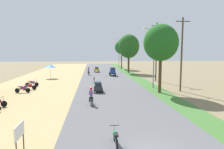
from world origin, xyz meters
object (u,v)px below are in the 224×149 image
object	(u,v)px
vendor_umbrella	(50,66)
motorbike_ahead_second	(115,136)
parked_motorbike_third	(23,89)
median_tree_second	(129,46)
parked_motorbike_fourth	(29,86)
parked_motorbike_fifth	(32,83)
median_tree_third	(122,47)
car_van_blue	(112,71)
utility_pole_near	(156,51)
car_sedan_yellow	(97,69)
street_signboard	(19,133)
streetlamp_mid	(119,51)
median_tree_nearest	(161,43)
motorbike_ahead_fifth	(89,71)
streetlamp_near	(154,53)
utility_pole_far	(182,53)
motorbike_ahead_fourth	(94,79)
car_hatchback_charcoal	(98,86)
motorbike_ahead_third	(91,96)

from	to	relation	value
vendor_umbrella	motorbike_ahead_second	world-z (taller)	vendor_umbrella
parked_motorbike_third	motorbike_ahead_second	xyz separation A→B (m)	(9.54, -14.78, 0.02)
median_tree_second	parked_motorbike_fourth	bearing A→B (deg)	-130.55
parked_motorbike_fifth	median_tree_third	distance (m)	31.67
car_van_blue	parked_motorbike_third	bearing A→B (deg)	-128.34
utility_pole_near	car_sedan_yellow	distance (m)	18.34
street_signboard	streetlamp_mid	size ratio (longest dim) A/B	0.18
median_tree_nearest	median_tree_second	distance (m)	22.53
parked_motorbike_fifth	motorbike_ahead_fifth	xyz separation A→B (m)	(7.72, 12.89, 0.30)
parked_motorbike_third	utility_pole_near	distance (m)	21.01
streetlamp_near	utility_pole_far	xyz separation A→B (m)	(2.78, -2.45, 0.05)
utility_pole_near	car_sedan_yellow	world-z (taller)	utility_pole_near
streetlamp_near	motorbike_ahead_fourth	distance (m)	10.40
streetlamp_mid	motorbike_ahead_fifth	distance (m)	23.13
parked_motorbike_third	streetlamp_near	xyz separation A→B (m)	(16.64, 1.86, 4.16)
streetlamp_mid	streetlamp_near	bearing A→B (deg)	-90.00
car_hatchback_charcoal	median_tree_second	bearing A→B (deg)	70.50
parked_motorbike_fifth	utility_pole_far	xyz separation A→B (m)	(19.56, -5.02, 4.21)
motorbike_ahead_second	vendor_umbrella	bearing A→B (deg)	107.70
median_tree_third	motorbike_ahead_third	bearing A→B (deg)	-102.44
parked_motorbike_fifth	utility_pole_far	world-z (taller)	utility_pole_far
street_signboard	car_hatchback_charcoal	world-z (taller)	street_signboard
streetlamp_mid	car_hatchback_charcoal	bearing A→B (deg)	-101.12
parked_motorbike_fourth	street_signboard	size ratio (longest dim) A/B	1.20
streetlamp_mid	motorbike_ahead_second	size ratio (longest dim) A/B	4.71
parked_motorbike_third	parked_motorbike_fifth	distance (m)	4.43
car_sedan_yellow	motorbike_ahead_third	size ratio (longest dim) A/B	1.26
parked_motorbike_fourth	car_sedan_yellow	distance (m)	23.09
parked_motorbike_third	motorbike_ahead_fourth	xyz separation A→B (m)	(8.60, 7.01, 0.02)
median_tree_third	car_hatchback_charcoal	world-z (taller)	median_tree_third
parked_motorbike_third	median_tree_nearest	world-z (taller)	median_tree_nearest
utility_pole_far	car_hatchback_charcoal	bearing A→B (deg)	179.22
parked_motorbike_fourth	streetlamp_near	xyz separation A→B (m)	(16.40, 0.04, 4.16)
vendor_umbrella	median_tree_second	xyz separation A→B (m)	(15.98, 7.92, 3.76)
parked_motorbike_third	streetlamp_mid	xyz separation A→B (m)	(16.64, 38.21, 4.35)
car_van_blue	motorbike_ahead_fifth	distance (m)	5.09
parked_motorbike_fourth	motorbike_ahead_fifth	distance (m)	17.15
parked_motorbike_third	motorbike_ahead_second	bearing A→B (deg)	-57.16
street_signboard	median_tree_nearest	world-z (taller)	median_tree_nearest
median_tree_nearest	motorbike_ahead_fourth	world-z (taller)	median_tree_nearest
utility_pole_far	motorbike_ahead_third	distance (m)	13.17
median_tree_third	streetlamp_near	xyz separation A→B (m)	(0.23, -29.00, -1.32)
street_signboard	motorbike_ahead_third	bearing A→B (deg)	68.95
median_tree_second	motorbike_ahead_third	size ratio (longest dim) A/B	4.85
street_signboard	streetlamp_mid	world-z (taller)	streetlamp_mid
street_signboard	motorbike_ahead_second	bearing A→B (deg)	4.67
car_sedan_yellow	motorbike_ahead_third	distance (m)	29.36
car_van_blue	motorbike_ahead_second	size ratio (longest dim) A/B	1.34
car_van_blue	street_signboard	bearing A→B (deg)	-103.82
median_tree_nearest	utility_pole_near	bearing A→B (deg)	75.12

